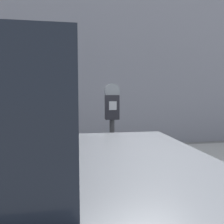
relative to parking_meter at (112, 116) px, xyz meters
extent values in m
cube|color=#9E9B96|center=(-0.24, 1.10, -1.15)|extent=(24.00, 2.80, 0.14)
cube|color=gray|center=(-0.24, 3.46, 1.42)|extent=(24.00, 0.30, 5.29)
cylinder|color=#2D2D30|center=(0.00, 0.00, -0.56)|extent=(0.07, 0.07, 1.04)
cube|color=black|center=(0.00, 0.00, 0.13)|extent=(0.19, 0.13, 0.35)
cube|color=gray|center=(0.00, -0.07, 0.16)|extent=(0.11, 0.01, 0.12)
cylinder|color=slate|center=(0.00, 0.00, 0.36)|extent=(0.21, 0.11, 0.21)
cylinder|color=black|center=(-0.47, -0.70, -0.90)|extent=(0.64, 0.23, 0.64)
camera|label=1|loc=(-0.50, -3.06, 0.32)|focal=35.00mm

